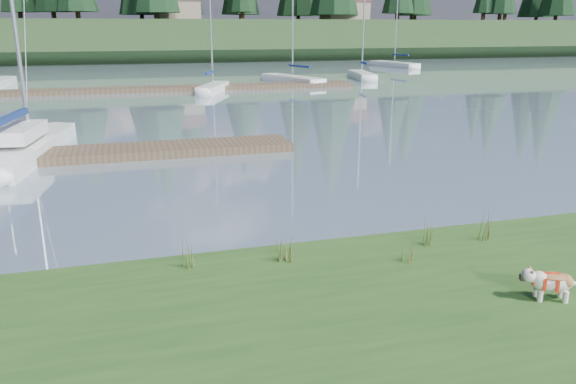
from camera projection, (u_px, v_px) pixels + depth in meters
name	position (u px, v px, depth m)	size (l,w,h in m)	color
ground	(151.00, 91.00, 39.80)	(200.00, 200.00, 0.00)	#7E94A6
ridge	(134.00, 41.00, 78.70)	(200.00, 20.00, 5.00)	#20351A
bulldog	(551.00, 281.00, 8.64)	(0.83, 0.54, 0.49)	silver
sailboat_main	(30.00, 142.00, 20.27)	(3.00, 8.93, 12.62)	white
dock_near	(64.00, 155.00, 19.34)	(16.00, 2.00, 0.30)	#4C3D2C
dock_far	(179.00, 88.00, 40.29)	(26.00, 2.20, 0.30)	#4C3D2C
sailboat_bg_2	(215.00, 87.00, 39.48)	(3.28, 5.67, 8.81)	white
sailboat_bg_3	(288.00, 78.00, 45.92)	(3.95, 7.95, 11.58)	white
sailboat_bg_4	(360.00, 74.00, 49.82)	(2.56, 6.96, 10.20)	white
sailboat_bg_5	(391.00, 64.00, 63.89)	(3.14, 8.20, 11.50)	white
weed_0	(288.00, 248.00, 10.09)	(0.17, 0.14, 0.59)	#475B23
weed_1	(281.00, 249.00, 10.04)	(0.17, 0.14, 0.58)	#475B23
weed_2	(428.00, 234.00, 10.81)	(0.17, 0.14, 0.55)	#475B23
weed_3	(188.00, 254.00, 9.81)	(0.17, 0.14, 0.61)	#475B23
weed_4	(409.00, 251.00, 10.06)	(0.17, 0.14, 0.48)	#475B23
weed_5	(487.00, 226.00, 11.06)	(0.17, 0.14, 0.71)	#475B23
mud_lip	(238.00, 265.00, 10.67)	(60.00, 0.50, 0.14)	#33281C
house_1	(176.00, 4.00, 77.09)	(6.30, 5.30, 4.65)	gray
house_2	(345.00, 6.00, 81.64)	(6.30, 5.30, 4.65)	gray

